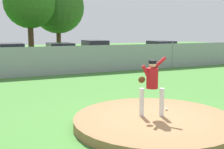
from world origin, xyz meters
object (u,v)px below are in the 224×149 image
Objects in this scene: pitcher_youth at (152,82)px; baseball at (166,109)px; traffic_cone_orange at (128,55)px; parked_car_charcoal at (60,54)px; parked_car_teal at (12,56)px; parked_car_champagne at (95,52)px; parked_car_silver at (161,51)px.

baseball is (0.72, 0.30, -0.92)m from pitcher_youth.
parked_car_charcoal is at bearing -159.39° from traffic_cone_orange.
traffic_cone_orange is at bearing 13.37° from parked_car_teal.
parked_car_teal is at bearing 98.59° from pitcher_youth.
pitcher_youth is 0.38× the size of parked_car_teal.
parked_car_champagne is at bearing 74.73° from pitcher_youth.
baseball is 0.02× the size of parked_car_teal.
parked_car_champagne is at bearing 0.14° from parked_car_charcoal.
baseball is at bearing -114.01° from traffic_cone_orange.
parked_car_teal reaches higher than traffic_cone_orange.
traffic_cone_orange reaches higher than baseball.
traffic_cone_orange is at bearing 64.40° from pitcher_youth.
pitcher_youth is at bearing -157.48° from baseball.
parked_car_charcoal is 7.61m from traffic_cone_orange.
pitcher_youth is 2.99× the size of traffic_cone_orange.
pitcher_youth is at bearing -94.71° from parked_car_charcoal.
traffic_cone_orange is at bearing 20.61° from parked_car_charcoal.
parked_car_silver is at bearing -2.85° from parked_car_charcoal.
baseball is at bearing -123.44° from parked_car_silver.
parked_car_silver is at bearing -4.26° from parked_car_champagne.
pitcher_youth is 15.02m from parked_car_teal.
pitcher_youth is 22.25× the size of baseball.
parked_car_champagne is 2.80m from parked_car_charcoal.
baseball is at bearing 22.52° from pitcher_youth.
parked_car_charcoal is (3.45, -0.16, -0.00)m from parked_car_teal.
pitcher_youth is at bearing -105.27° from parked_car_champagne.
parked_car_teal reaches higher than parked_car_charcoal.
pitcher_youth is at bearing -81.41° from parked_car_teal.
pitcher_youth reaches higher than parked_car_silver.
baseball is 14.40m from parked_car_charcoal.
parked_car_silver is 8.73m from parked_car_charcoal.
parked_car_champagne reaches higher than baseball.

